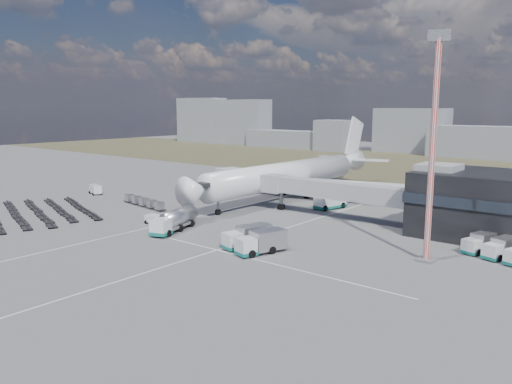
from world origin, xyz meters
The scene contains 15 objects.
ground centered at (0.00, 0.00, 0.00)m, with size 420.00×420.00×0.00m, color #565659.
grass_strip centered at (0.00, 110.00, 0.01)m, with size 420.00×90.00×0.01m, color #48442B.
lane_markings centered at (9.77, 3.00, 0.01)m, with size 47.12×110.00×0.01m.
jet_bridge centered at (15.90, 20.42, 5.05)m, with size 30.30×3.80×7.05m.
airliner centered at (0.00, 32.38, 5.29)m, with size 51.59×64.53×17.62m.
skyline centered at (-8.89, 150.29, 8.76)m, with size 312.61×26.42×25.05m.
fuel_tanker centered at (2.94, -4.30, 1.73)m, with size 5.71×11.00×3.45m.
pushback_tug centered at (-3.21, -3.32, 0.77)m, with size 3.48×1.96×1.55m, color silver.
utility_van centered at (-37.32, 7.29, 1.10)m, with size 4.07×1.84×2.19m, color silver.
catering_truck centered at (13.21, 27.37, 1.62)m, with size 4.29×7.34×3.16m.
service_trucks_near centered at (20.10, -4.76, 1.58)m, with size 7.92×8.70×2.91m.
service_trucks_far centered at (47.87, 13.49, 1.35)m, with size 9.66×8.37×2.48m.
uld_row centered at (-17.03, 5.21, 0.94)m, with size 14.34×3.49×1.57m.
baggage_dollies centered at (-28.19, -13.66, 0.33)m, with size 32.85×28.41×0.67m.
floodlight_mast centered at (40.68, 5.60, 14.59)m, with size 2.77×2.25×29.11m.
Camera 1 is at (63.17, -57.01, 19.83)m, focal length 35.00 mm.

